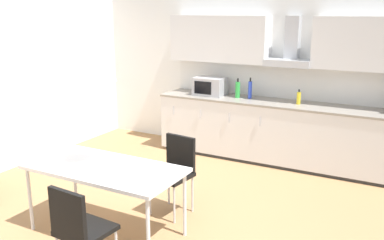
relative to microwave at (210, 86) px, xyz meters
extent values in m
cube|color=#9E754C|center=(0.54, -2.60, -1.07)|extent=(8.05, 8.78, 0.02)
cube|color=white|center=(0.54, 0.38, 0.26)|extent=(6.44, 0.10, 2.64)
cube|color=#333333|center=(1.21, 0.00, -1.03)|extent=(3.69, 0.61, 0.05)
cube|color=silver|center=(1.21, 0.00, -0.59)|extent=(3.85, 0.66, 0.84)
cube|color=gray|center=(1.21, 0.00, -0.16)|extent=(3.87, 0.68, 0.03)
cube|color=silver|center=(-0.47, -0.34, -0.38)|extent=(0.01, 0.01, 0.14)
cube|color=silver|center=(0.01, -0.34, -0.38)|extent=(0.01, 0.01, 0.14)
cube|color=silver|center=(0.49, -0.34, -0.38)|extent=(0.01, 0.01, 0.14)
cube|color=silver|center=(0.97, -0.34, -0.38)|extent=(0.01, 0.01, 0.14)
cube|color=silver|center=(1.21, 0.32, 0.10)|extent=(3.85, 0.02, 0.47)
cube|color=silver|center=(0.08, 0.16, 0.74)|extent=(1.59, 0.34, 0.72)
cube|color=silver|center=(2.34, 0.16, 0.74)|extent=(1.59, 0.34, 0.72)
cube|color=#B7BABF|center=(1.21, 0.14, 0.43)|extent=(0.67, 0.40, 0.10)
cube|color=#B7BABF|center=(1.21, 0.25, 0.76)|extent=(0.20, 0.16, 0.67)
cube|color=#ADADB2|center=(0.00, 0.00, 0.00)|extent=(0.48, 0.34, 0.28)
cube|color=black|center=(-0.04, -0.17, 0.00)|extent=(0.29, 0.01, 0.20)
cylinder|color=green|center=(0.47, 0.01, -0.02)|extent=(0.07, 0.07, 0.24)
cylinder|color=black|center=(0.47, 0.01, 0.13)|extent=(0.03, 0.03, 0.05)
cylinder|color=blue|center=(0.65, 0.06, -0.01)|extent=(0.06, 0.06, 0.26)
cylinder|color=black|center=(0.65, 0.06, 0.15)|extent=(0.02, 0.02, 0.06)
cylinder|color=yellow|center=(1.42, -0.01, -0.05)|extent=(0.06, 0.06, 0.18)
cylinder|color=black|center=(1.42, -0.01, 0.05)|extent=(0.02, 0.02, 0.04)
cube|color=white|center=(0.26, -2.91, -0.35)|extent=(1.58, 0.77, 0.04)
cylinder|color=silver|center=(-0.47, -3.23, -0.72)|extent=(0.04, 0.04, 0.69)
cylinder|color=silver|center=(0.99, -3.23, -0.72)|extent=(0.04, 0.04, 0.69)
cylinder|color=silver|center=(-0.47, -2.58, -0.72)|extent=(0.04, 0.04, 0.69)
cylinder|color=silver|center=(0.99, -2.58, -0.72)|extent=(0.04, 0.04, 0.69)
cube|color=black|center=(0.62, -3.59, -0.61)|extent=(0.43, 0.43, 0.04)
cube|color=black|center=(0.61, -3.77, -0.39)|extent=(0.38, 0.07, 0.40)
cube|color=black|center=(0.62, -2.22, -0.61)|extent=(0.44, 0.44, 0.04)
cube|color=black|center=(0.64, -2.05, -0.39)|extent=(0.38, 0.08, 0.40)
cylinder|color=silver|center=(0.77, -2.41, -0.84)|extent=(0.02, 0.02, 0.43)
cylinder|color=silver|center=(0.43, -2.37, -0.84)|extent=(0.02, 0.02, 0.43)
cylinder|color=silver|center=(0.81, -2.08, -0.84)|extent=(0.02, 0.02, 0.43)
cylinder|color=silver|center=(0.47, -2.04, -0.84)|extent=(0.02, 0.02, 0.43)
cone|color=silver|center=(0.26, -2.91, 0.63)|extent=(0.32, 0.32, 0.22)
camera|label=1|loc=(2.93, -6.01, 1.17)|focal=40.00mm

